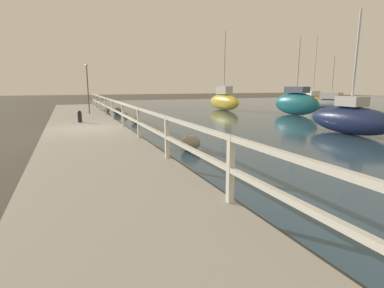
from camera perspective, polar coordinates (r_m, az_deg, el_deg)
name	(u,v)px	position (r m, az deg, el deg)	size (l,w,h in m)	color
ground_plane	(87,135)	(13.84, -19.35, 1.72)	(120.00, 120.00, 0.00)	#4C473D
dock_walkway	(87,131)	(13.82, -19.39, 2.27)	(3.36, 36.00, 0.27)	#9E998E
railing	(123,110)	(13.90, -13.07, 6.28)	(0.10, 32.50, 1.08)	silver
boulder_water_edge	(124,115)	(20.92, -12.75, 5.47)	(0.42, 0.38, 0.31)	gray
boulder_downstream	(190,143)	(9.82, -0.31, 0.19)	(0.66, 0.59, 0.49)	gray
boulder_far_strip	(107,110)	(24.92, -15.93, 6.26)	(0.51, 0.46, 0.38)	gray
boulder_near_dock	(117,111)	(23.13, -14.06, 6.15)	(0.66, 0.59, 0.49)	#666056
boulder_mid_strip	(136,120)	(17.09, -10.63, 4.45)	(0.50, 0.45, 0.37)	slate
mooring_bollard	(80,116)	(16.15, -20.60, 4.94)	(0.20, 0.20, 0.60)	black
dock_lamp	(87,81)	(21.05, -19.30, 11.19)	(0.20, 0.20, 3.22)	#514C47
sailboat_navy	(350,119)	(14.80, 27.90, 4.27)	(1.35, 4.18, 5.17)	#192347
sailboat_yellow	(224,101)	(26.35, 6.10, 8.24)	(1.16, 4.48, 6.64)	gold
sailboat_gray	(331,103)	(29.97, 24.89, 7.14)	(2.51, 4.96, 4.58)	gray
sailboat_orange	(313,98)	(37.92, 21.99, 8.05)	(2.78, 4.08, 7.59)	orange
sailboat_teal	(296,103)	(22.99, 19.20, 7.44)	(1.67, 3.97, 5.39)	#1E707A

